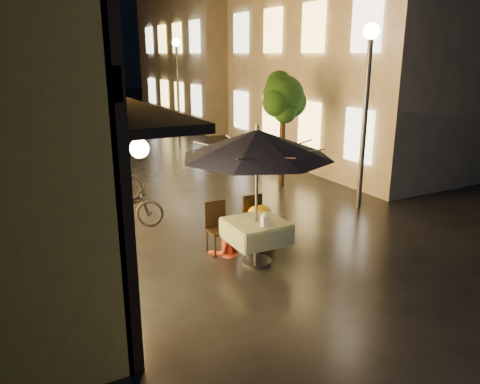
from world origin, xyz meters
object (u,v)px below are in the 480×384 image
table_lantern (265,218)px  bicycle_0 (122,207)px  cafe_table (256,231)px  person_orange (225,218)px  streetlamp_near (367,84)px  patio_umbrella (257,144)px  person_yellow (260,207)px

table_lantern → bicycle_0: size_ratio=0.14×
cafe_table → table_lantern: (-0.00, -0.28, 0.33)m
bicycle_0 → cafe_table: bearing=-126.9°
cafe_table → person_orange: person_orange is taller
streetlamp_near → bicycle_0: streetlamp_near is taller
patio_umbrella → person_yellow: (0.40, 0.54, -1.33)m
person_yellow → cafe_table: bearing=34.8°
table_lantern → bicycle_0: 3.58m
person_yellow → person_orange: bearing=-21.9°
cafe_table → patio_umbrella: size_ratio=0.38×
patio_umbrella → person_yellow: size_ratio=1.58×
person_orange → person_yellow: 0.73m
bicycle_0 → streetlamp_near: bearing=-80.8°
table_lantern → person_yellow: size_ratio=0.15×
streetlamp_near → person_orange: (-4.05, -0.93, -2.21)m
streetlamp_near → person_orange: size_ratio=3.00×
cafe_table → person_yellow: person_yellow is taller
person_yellow → bicycle_0: size_ratio=0.95×
person_orange → bicycle_0: person_orange is taller
table_lantern → streetlamp_near: bearing=25.6°
streetlamp_near → patio_umbrella: (-3.73, -1.51, -0.77)m
patio_umbrella → person_orange: bearing=119.1°
cafe_table → patio_umbrella: patio_umbrella is taller
streetlamp_near → cafe_table: streetlamp_near is taller
patio_umbrella → person_orange: size_ratio=1.85×
patio_umbrella → table_lantern: 1.26m
patio_umbrella → bicycle_0: bearing=119.7°
table_lantern → person_yellow: bearing=64.4°
streetlamp_near → person_yellow: size_ratio=2.58×
table_lantern → bicycle_0: bearing=117.4°
streetlamp_near → cafe_table: (-3.73, -1.51, -2.33)m
patio_umbrella → bicycle_0: (-1.63, 2.87, -1.69)m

